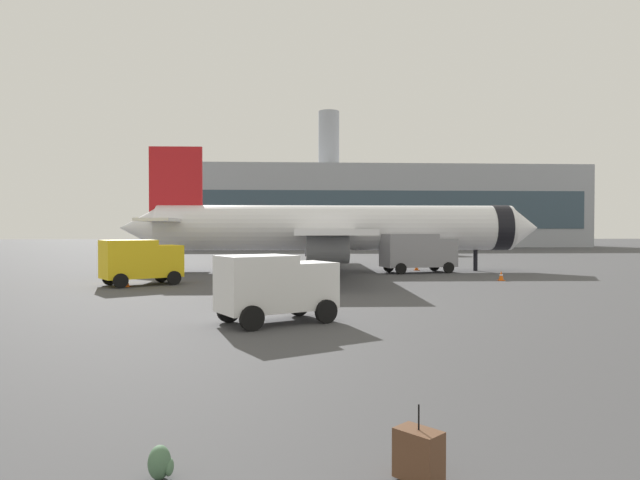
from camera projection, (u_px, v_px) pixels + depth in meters
airplane_at_gate at (333, 228)px, 46.95m from camera, size 35.66×32.08×10.50m
service_truck at (141, 260)px, 35.20m from camera, size 5.22×4.47×2.90m
fuel_truck at (417, 251)px, 45.45m from camera, size 6.38×3.76×3.20m
cargo_van at (276, 285)px, 20.98m from camera, size 4.82×3.95×2.60m
safety_cone_near at (127, 282)px, 34.24m from camera, size 0.44×0.44×0.59m
safety_cone_mid at (177, 265)px, 50.07m from camera, size 0.44×0.44×0.61m
safety_cone_far at (501, 276)px, 38.42m from camera, size 0.44×0.44×0.69m
safety_cone_outer at (417, 267)px, 47.98m from camera, size 0.44×0.44×0.59m
rolling_suitcase at (419, 455)px, 7.78m from camera, size 0.72×0.74×1.10m
traveller_backpack at (161, 463)px, 7.88m from camera, size 0.36×0.40×0.48m
terminal_building at (372, 207)px, 117.51m from camera, size 85.57×20.77×28.47m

